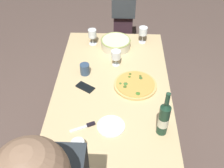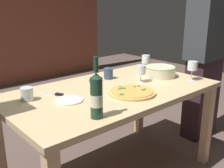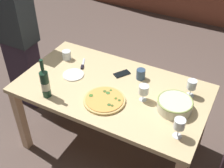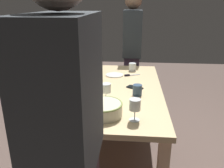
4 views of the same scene
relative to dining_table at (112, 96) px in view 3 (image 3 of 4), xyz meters
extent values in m
plane|color=brown|center=(0.00, 0.00, -0.66)|extent=(8.00, 8.00, 0.00)
cube|color=#D3B884|center=(0.00, 0.00, 0.07)|extent=(1.60, 0.90, 0.04)
cube|color=beige|center=(-0.74, -0.40, -0.30)|extent=(0.07, 0.07, 0.71)
cube|color=beige|center=(-0.74, 0.40, -0.30)|extent=(0.07, 0.07, 0.71)
cube|color=beige|center=(0.74, 0.40, -0.30)|extent=(0.07, 0.07, 0.71)
cylinder|color=tan|center=(0.03, -0.18, 0.10)|extent=(0.34, 0.34, 0.02)
cylinder|color=gold|center=(0.03, -0.18, 0.11)|extent=(0.30, 0.30, 0.01)
cylinder|color=#416325|center=(-0.01, -0.10, 0.12)|extent=(0.03, 0.03, 0.00)
cylinder|color=#407328|center=(-0.09, -0.20, 0.12)|extent=(0.03, 0.03, 0.00)
cylinder|color=#407231|center=(0.02, -0.11, 0.12)|extent=(0.03, 0.03, 0.00)
cylinder|color=#44742D|center=(0.02, -0.06, 0.12)|extent=(0.02, 0.02, 0.00)
cylinder|color=#476D23|center=(0.11, -0.14, 0.12)|extent=(0.02, 0.02, 0.00)
cylinder|color=#3F5F23|center=(0.14, -0.14, 0.12)|extent=(0.02, 0.02, 0.00)
cylinder|color=#3B622B|center=(0.09, -0.23, 0.12)|extent=(0.03, 0.03, 0.00)
cylinder|color=#4B6226|center=(0.12, -0.22, 0.12)|extent=(0.02, 0.02, 0.00)
cylinder|color=beige|center=(0.55, -0.01, 0.14)|extent=(0.27, 0.27, 0.09)
torus|color=#97AC5B|center=(0.55, -0.01, 0.18)|extent=(0.27, 0.27, 0.01)
cylinder|color=#1B3C29|center=(-0.42, -0.34, 0.21)|extent=(0.07, 0.07, 0.23)
cone|color=#1B3C29|center=(-0.42, -0.34, 0.34)|extent=(0.07, 0.07, 0.03)
cylinder|color=#1B3C29|center=(-0.42, -0.34, 0.40)|extent=(0.03, 0.03, 0.09)
cylinder|color=silver|center=(-0.42, -0.34, 0.20)|extent=(0.07, 0.07, 0.07)
cylinder|color=white|center=(0.29, -0.02, 0.09)|extent=(0.06, 0.06, 0.00)
cylinder|color=white|center=(0.29, -0.02, 0.13)|extent=(0.01, 0.01, 0.07)
cylinder|color=white|center=(0.29, -0.02, 0.20)|extent=(0.08, 0.08, 0.07)
cylinder|color=white|center=(0.65, -0.26, 0.09)|extent=(0.07, 0.07, 0.00)
cylinder|color=white|center=(0.65, -0.26, 0.14)|extent=(0.01, 0.01, 0.08)
cylinder|color=white|center=(0.65, -0.26, 0.22)|extent=(0.08, 0.08, 0.07)
cylinder|color=maroon|center=(0.65, -0.26, 0.20)|extent=(0.07, 0.07, 0.03)
cylinder|color=white|center=(0.61, 0.21, 0.09)|extent=(0.07, 0.07, 0.00)
cylinder|color=white|center=(0.61, 0.21, 0.13)|extent=(0.01, 0.01, 0.07)
cylinder|color=white|center=(0.61, 0.21, 0.21)|extent=(0.07, 0.07, 0.08)
cylinder|color=maroon|center=(0.61, 0.21, 0.18)|extent=(0.06, 0.06, 0.03)
cylinder|color=#334B67|center=(0.16, 0.23, 0.14)|extent=(0.08, 0.08, 0.09)
cylinder|color=white|center=(-0.59, 0.18, 0.14)|extent=(0.08, 0.08, 0.09)
cylinder|color=white|center=(-0.39, -0.01, 0.10)|extent=(0.19, 0.19, 0.01)
cube|color=black|center=(-0.01, 0.21, 0.10)|extent=(0.14, 0.16, 0.01)
cube|color=silver|center=(-0.41, 0.20, 0.10)|extent=(0.07, 0.12, 0.01)
cube|color=black|center=(-0.38, 0.13, 0.10)|extent=(0.05, 0.06, 0.02)
cube|color=#322637|center=(-1.18, 0.17, -0.26)|extent=(0.33, 0.20, 0.80)
cube|color=#272E34|center=(-1.18, 0.17, 0.44)|extent=(0.39, 0.24, 0.60)
camera|label=1|loc=(-1.53, -0.06, 1.50)|focal=42.85mm
camera|label=2|loc=(-1.27, -1.43, 0.71)|focal=42.89mm
camera|label=3|loc=(0.89, -1.67, 1.62)|focal=46.28mm
camera|label=4|loc=(2.01, 0.18, 0.84)|focal=37.63mm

